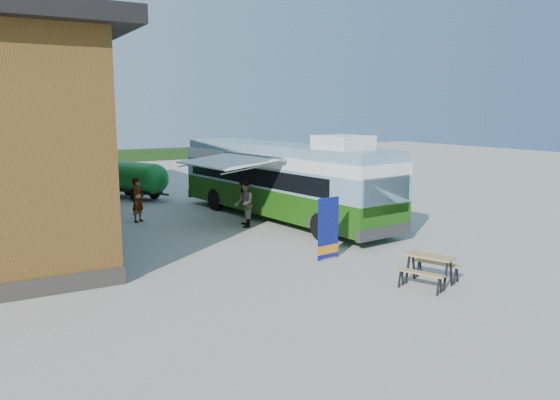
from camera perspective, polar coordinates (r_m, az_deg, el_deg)
ground at (r=18.62m, az=3.87°, el=-5.62°), size 100.00×100.00×0.00m
hedge at (r=56.07m, az=-11.18°, el=4.77°), size 40.00×3.00×1.00m
bus at (r=24.09m, az=0.16°, el=2.30°), size 4.13×12.81×3.87m
awning at (r=22.56m, az=-5.17°, el=4.27°), size 3.12×4.51×0.52m
banner at (r=17.79m, az=5.05°, el=-3.57°), size 0.89×0.25×2.04m
picnic_table at (r=15.74m, az=15.35°, el=-6.37°), size 1.86×1.77×0.84m
person_a at (r=24.41m, az=-14.62°, el=-0.00°), size 0.83×0.81×1.93m
person_b at (r=22.64m, az=-3.79°, el=-0.34°), size 1.08×1.19×2.00m
slurry_tanker at (r=31.10m, az=-15.25°, el=2.31°), size 3.10×5.11×2.03m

